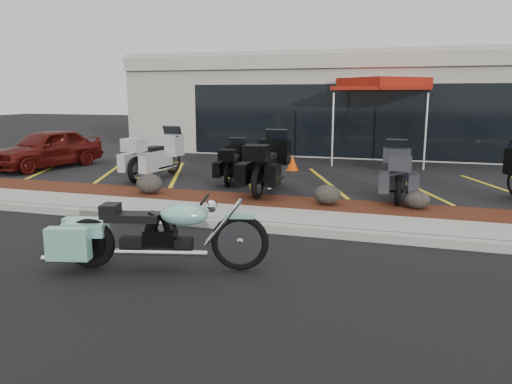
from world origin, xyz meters
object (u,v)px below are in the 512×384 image
(parked_car, at_px, (47,149))
(hero_cruiser, at_px, (240,234))
(popup_canopy, at_px, (383,86))
(traffic_cone, at_px, (292,163))
(touring_white, at_px, (172,150))

(parked_car, bearing_deg, hero_cruiser, -24.46)
(parked_car, bearing_deg, popup_canopy, 37.43)
(popup_canopy, bearing_deg, hero_cruiser, -104.82)
(parked_car, relative_size, popup_canopy, 1.04)
(hero_cruiser, bearing_deg, traffic_cone, 84.42)
(touring_white, distance_m, parked_car, 4.34)
(hero_cruiser, relative_size, popup_canopy, 0.87)
(traffic_cone, bearing_deg, popup_canopy, 48.40)
(hero_cruiser, bearing_deg, popup_canopy, 70.01)
(hero_cruiser, xyz_separation_m, parked_car, (-8.78, 6.61, 0.23))
(parked_car, relative_size, traffic_cone, 7.73)
(traffic_cone, relative_size, popup_canopy, 0.13)
(parked_car, xyz_separation_m, popup_canopy, (9.92, 4.61, 1.96))
(hero_cruiser, distance_m, parked_car, 10.99)
(parked_car, bearing_deg, traffic_cone, 26.59)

